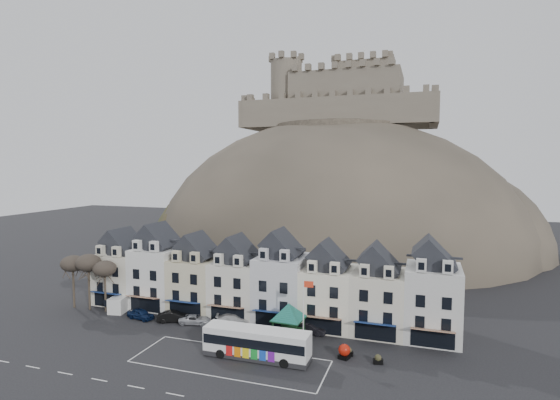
# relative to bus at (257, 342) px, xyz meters

# --- Properties ---
(ground) EXTENTS (300.00, 300.00, 0.00)m
(ground) POSITION_rel_bus_xyz_m (-4.59, -2.96, -1.94)
(ground) COLOR black
(ground) RESTS_ON ground
(coach_bay_markings) EXTENTS (22.00, 7.50, 0.01)m
(coach_bay_markings) POSITION_rel_bus_xyz_m (-2.59, -1.71, -1.94)
(coach_bay_markings) COLOR silver
(coach_bay_markings) RESTS_ON ground
(townhouse_terrace) EXTENTS (54.40, 9.35, 11.80)m
(townhouse_terrace) POSITION_rel_bus_xyz_m (-4.45, 13.01, 3.36)
(townhouse_terrace) COLOR beige
(townhouse_terrace) RESTS_ON ground
(castle_hill) EXTENTS (100.00, 76.00, 68.00)m
(castle_hill) POSITION_rel_bus_xyz_m (-3.34, 65.99, -1.83)
(castle_hill) COLOR #37332A
(castle_hill) RESTS_ON ground
(castle) EXTENTS (50.20, 22.20, 22.00)m
(castle) POSITION_rel_bus_xyz_m (-4.09, 72.97, 38.26)
(castle) COLOR #675C4E
(castle) RESTS_ON ground
(tree_left_far) EXTENTS (3.61, 3.61, 8.24)m
(tree_left_far) POSITION_rel_bus_xyz_m (-33.59, 7.54, 4.96)
(tree_left_far) COLOR #332820
(tree_left_far) RESTS_ON ground
(tree_left_mid) EXTENTS (3.78, 3.78, 8.64)m
(tree_left_mid) POSITION_rel_bus_xyz_m (-30.59, 7.54, 5.31)
(tree_left_mid) COLOR #332820
(tree_left_mid) RESTS_ON ground
(tree_left_near) EXTENTS (3.43, 3.43, 7.84)m
(tree_left_near) POSITION_rel_bus_xyz_m (-27.59, 7.54, 4.62)
(tree_left_near) COLOR #332820
(tree_left_near) RESTS_ON ground
(bus) EXTENTS (12.44, 3.01, 3.50)m
(bus) POSITION_rel_bus_xyz_m (0.00, 0.00, 0.00)
(bus) COLOR #262628
(bus) RESTS_ON ground
(bus_shelter) EXTENTS (7.48, 7.48, 4.76)m
(bus_shelter) POSITION_rel_bus_xyz_m (1.89, 6.23, 1.76)
(bus_shelter) COLOR black
(bus_shelter) RESTS_ON ground
(red_buoy) EXTENTS (1.43, 1.43, 1.70)m
(red_buoy) POSITION_rel_bus_xyz_m (9.57, 3.13, -1.07)
(red_buoy) COLOR black
(red_buoy) RESTS_ON ground
(flagpole) EXTENTS (1.24, 0.26, 8.65)m
(flagpole) POSITION_rel_bus_xyz_m (4.50, 4.16, 3.00)
(flagpole) COLOR silver
(flagpole) RESTS_ON ground
(white_van) EXTENTS (3.09, 5.38, 2.31)m
(white_van) POSITION_rel_bus_xyz_m (-25.78, 9.04, -0.78)
(white_van) COLOR silver
(white_van) RESTS_ON ground
(planter_west) EXTENTS (1.06, 0.73, 1.05)m
(planter_west) POSITION_rel_bus_xyz_m (9.92, 4.04, -1.43)
(planter_west) COLOR black
(planter_west) RESTS_ON ground
(planter_east) EXTENTS (1.18, 0.78, 1.08)m
(planter_east) POSITION_rel_bus_xyz_m (13.41, 2.98, -1.42)
(planter_east) COLOR black
(planter_east) RESTS_ON ground
(car_navy) EXTENTS (4.51, 2.45, 1.46)m
(car_navy) POSITION_rel_bus_xyz_m (-20.59, 6.54, -1.21)
(car_navy) COLOR #0C1A3D
(car_navy) RESTS_ON ground
(car_black) EXTENTS (4.89, 3.26, 1.52)m
(car_black) POSITION_rel_bus_xyz_m (-15.45, 7.09, -1.17)
(car_black) COLOR black
(car_black) RESTS_ON ground
(car_silver) EXTENTS (4.70, 3.04, 1.22)m
(car_silver) POSITION_rel_bus_xyz_m (-12.24, 7.37, -1.32)
(car_silver) COLOR #B0B2B8
(car_silver) RESTS_ON ground
(car_white) EXTENTS (5.32, 3.59, 1.43)m
(car_white) POSITION_rel_bus_xyz_m (-7.01, 9.04, -1.22)
(car_white) COLOR silver
(car_white) RESTS_ON ground
(car_maroon) EXTENTS (3.85, 1.72, 1.29)m
(car_maroon) POSITION_rel_bus_xyz_m (0.21, 6.54, -1.29)
(car_maroon) COLOR #53040D
(car_maroon) RESTS_ON ground
(car_charcoal) EXTENTS (4.45, 1.92, 1.43)m
(car_charcoal) POSITION_rel_bus_xyz_m (3.98, 9.04, -1.22)
(car_charcoal) COLOR black
(car_charcoal) RESTS_ON ground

